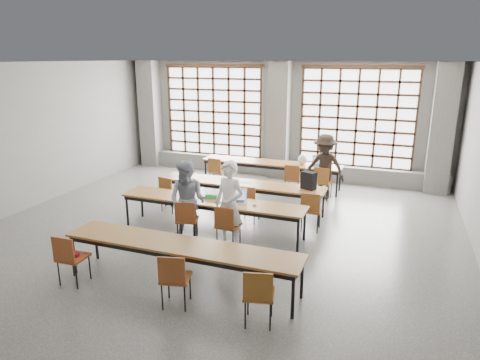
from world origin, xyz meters
name	(u,v)px	position (x,y,z in m)	size (l,w,h in m)	color
floor	(208,241)	(0.00, 0.00, 0.00)	(11.00, 11.00, 0.00)	#474644
ceiling	(204,63)	(0.00, 0.00, 3.50)	(11.00, 11.00, 0.00)	silver
wall_back	(282,120)	(0.00, 5.50, 1.75)	(10.00, 10.00, 0.00)	slate
wall_left	(11,140)	(-5.00, 0.00, 1.75)	(11.00, 11.00, 0.00)	slate
column_left	(151,114)	(-4.50, 5.22, 1.75)	(0.60, 0.55, 3.50)	#5D5D5A
column_mid	(279,121)	(0.00, 5.22, 1.75)	(0.60, 0.55, 3.50)	#5D5D5A
column_right	(442,129)	(4.50, 5.22, 1.75)	(0.60, 0.55, 3.50)	#5D5D5A
window_left	(214,112)	(-2.25, 5.42, 1.90)	(3.32, 0.12, 3.00)	white
window_right	(357,119)	(2.25, 5.42, 1.90)	(3.32, 0.12, 3.00)	white
sill_ledge	(279,168)	(0.00, 5.30, 0.25)	(9.80, 0.35, 0.50)	#5D5D5A
desk_row_a	(271,164)	(0.10, 4.09, 0.66)	(4.00, 0.70, 0.73)	brown
desk_row_b	(241,185)	(0.02, 1.87, 0.66)	(4.00, 0.70, 0.73)	brown
desk_row_c	(212,203)	(-0.11, 0.44, 0.66)	(4.00, 0.70, 0.73)	brown
desk_row_d	(181,248)	(0.33, -1.74, 0.66)	(4.00, 0.70, 0.73)	brown
chair_back_left	(217,169)	(-1.31, 3.46, 0.54)	(0.47, 0.48, 0.88)	brown
chair_back_mid	(293,177)	(0.90, 3.46, 0.54)	(0.42, 0.43, 0.88)	brown
chair_back_right	(323,180)	(1.69, 3.46, 0.54)	(0.47, 0.48, 0.88)	brown
chair_mid_left	(169,190)	(-1.59, 1.24, 0.54)	(0.50, 0.50, 0.88)	brown
chair_mid_centre	(248,200)	(0.43, 1.24, 0.54)	(0.42, 0.43, 0.88)	brown
chair_mid_right	(311,207)	(1.83, 1.24, 0.54)	(0.44, 0.45, 0.88)	brown
chair_front_left	(186,217)	(-0.38, -0.19, 0.54)	(0.52, 0.52, 0.88)	brown
chair_front_right	(227,223)	(0.49, -0.19, 0.54)	(0.44, 0.45, 0.88)	maroon
chair_near_left	(69,255)	(-1.37, -2.37, 0.54)	(0.44, 0.44, 0.88)	brown
chair_near_mid	(174,275)	(0.55, -2.36, 0.54)	(0.51, 0.51, 0.88)	brown
chair_near_right	(259,292)	(1.85, -2.36, 0.54)	(0.51, 0.51, 0.88)	brown
student_male	(229,205)	(0.49, -0.06, 0.86)	(0.63, 0.41, 1.73)	white
student_female	(188,201)	(-0.41, -0.06, 0.82)	(0.80, 0.62, 1.65)	#182748
student_back	(324,167)	(1.70, 3.59, 0.86)	(1.10, 0.63, 1.71)	black
laptop_front	(238,198)	(0.43, 0.55, 0.79)	(0.41, 0.37, 0.26)	#BDBCC1
laptop_back	(319,163)	(1.44, 4.20, 0.79)	(0.40, 0.35, 0.26)	#ACACB1
mouse	(254,205)	(0.84, 0.42, 0.75)	(0.10, 0.06, 0.04)	silver
green_box	(211,196)	(-0.16, 0.52, 0.78)	(0.25, 0.09, 0.09)	green
phone	(218,202)	(0.07, 0.34, 0.74)	(0.13, 0.06, 0.01)	black
paper_sheet_b	(229,182)	(-0.28, 1.82, 0.73)	(0.30, 0.21, 0.00)	silver
paper_sheet_c	(245,183)	(0.12, 1.87, 0.73)	(0.30, 0.21, 0.00)	silver
backpack	(309,180)	(1.62, 1.92, 0.93)	(0.32, 0.20, 0.40)	black
plastic_bag	(303,159)	(1.00, 4.14, 0.87)	(0.26, 0.21, 0.29)	white
red_pouch	(73,255)	(-1.37, -2.29, 0.50)	(0.20, 0.08, 0.06)	maroon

